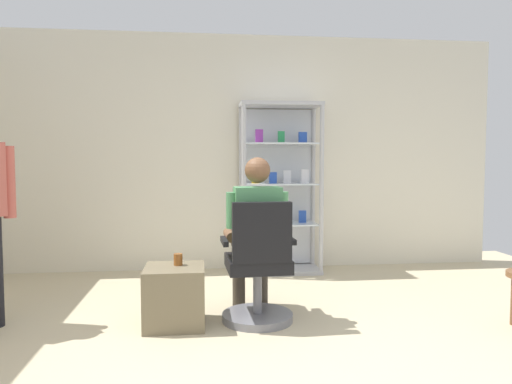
{
  "coord_description": "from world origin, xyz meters",
  "views": [
    {
      "loc": [
        -0.48,
        -2.6,
        1.27
      ],
      "look_at": [
        -0.02,
        1.38,
        1.0
      ],
      "focal_mm": 33.64,
      "sensor_mm": 36.0,
      "label": 1
    }
  ],
  "objects_px": {
    "office_chair": "(259,273)",
    "seated_shopkeeper": "(255,229)",
    "storage_crate": "(175,296)",
    "tea_glass": "(178,259)",
    "display_cabinet_main": "(279,187)"
  },
  "relations": [
    {
      "from": "display_cabinet_main",
      "to": "office_chair",
      "type": "distance_m",
      "value": 1.88
    },
    {
      "from": "office_chair",
      "to": "display_cabinet_main",
      "type": "bearing_deg",
      "value": 75.66
    },
    {
      "from": "display_cabinet_main",
      "to": "seated_shopkeeper",
      "type": "relative_size",
      "value": 1.47
    },
    {
      "from": "display_cabinet_main",
      "to": "storage_crate",
      "type": "bearing_deg",
      "value": -122.47
    },
    {
      "from": "seated_shopkeeper",
      "to": "tea_glass",
      "type": "relative_size",
      "value": 14.28
    },
    {
      "from": "office_chair",
      "to": "tea_glass",
      "type": "bearing_deg",
      "value": 173.02
    },
    {
      "from": "storage_crate",
      "to": "tea_glass",
      "type": "distance_m",
      "value": 0.28
    },
    {
      "from": "seated_shopkeeper",
      "to": "tea_glass",
      "type": "height_order",
      "value": "seated_shopkeeper"
    },
    {
      "from": "office_chair",
      "to": "storage_crate",
      "type": "distance_m",
      "value": 0.67
    },
    {
      "from": "display_cabinet_main",
      "to": "seated_shopkeeper",
      "type": "bearing_deg",
      "value": -105.99
    },
    {
      "from": "office_chair",
      "to": "seated_shopkeeper",
      "type": "relative_size",
      "value": 0.74
    },
    {
      "from": "display_cabinet_main",
      "to": "tea_glass",
      "type": "distance_m",
      "value": 2.02
    },
    {
      "from": "seated_shopkeeper",
      "to": "storage_crate",
      "type": "relative_size",
      "value": 2.84
    },
    {
      "from": "office_chair",
      "to": "seated_shopkeeper",
      "type": "bearing_deg",
      "value": 92.39
    },
    {
      "from": "office_chair",
      "to": "tea_glass",
      "type": "relative_size",
      "value": 10.63
    }
  ]
}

